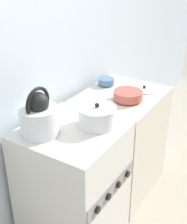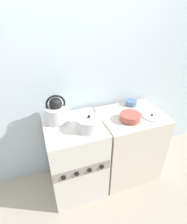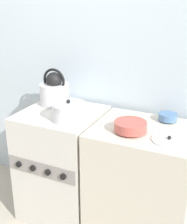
% 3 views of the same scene
% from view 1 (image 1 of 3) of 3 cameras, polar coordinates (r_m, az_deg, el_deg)
% --- Properties ---
extents(wall_back, '(7.00, 0.06, 2.50)m').
position_cam_1_polar(wall_back, '(1.96, -13.22, 9.20)').
color(wall_back, silver).
rests_on(wall_back, ground_plane).
extents(stove, '(0.58, 0.60, 0.88)m').
position_cam_1_polar(stove, '(2.14, -3.73, -13.43)').
color(stove, beige).
rests_on(stove, ground_plane).
extents(counter, '(0.70, 0.57, 0.87)m').
position_cam_1_polar(counter, '(2.60, 4.80, -5.55)').
color(counter, beige).
rests_on(counter, ground_plane).
extents(kettle, '(0.28, 0.23, 0.29)m').
position_cam_1_polar(kettle, '(1.82, -9.87, -0.82)').
color(kettle, silver).
rests_on(kettle, stove).
extents(cooking_pot, '(0.24, 0.24, 0.15)m').
position_cam_1_polar(cooking_pot, '(1.90, 0.65, -0.79)').
color(cooking_pot, silver).
rests_on(cooking_pot, stove).
extents(enamel_bowl, '(0.21, 0.21, 0.07)m').
position_cam_1_polar(enamel_bowl, '(2.28, 6.31, 3.06)').
color(enamel_bowl, '#B75147').
rests_on(enamel_bowl, counter).
extents(small_ceramic_bowl, '(0.13, 0.13, 0.06)m').
position_cam_1_polar(small_ceramic_bowl, '(2.55, 2.34, 5.62)').
color(small_ceramic_bowl, '#4C729E').
rests_on(small_ceramic_bowl, counter).
extents(loose_pot_lid, '(0.21, 0.21, 0.03)m').
position_cam_1_polar(loose_pot_lid, '(2.50, 9.24, 4.21)').
color(loose_pot_lid, silver).
rests_on(loose_pot_lid, counter).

